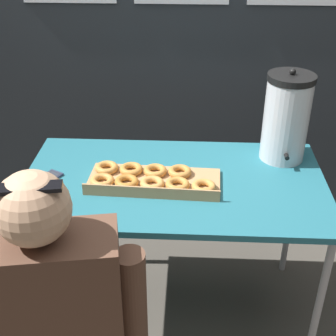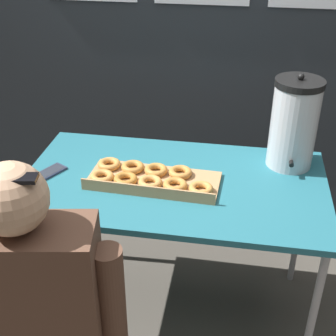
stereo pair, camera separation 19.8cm
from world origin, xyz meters
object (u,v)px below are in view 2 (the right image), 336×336
donut_box (150,178)px  person_seated (37,325)px  coffee_urn (294,124)px  cell_phone (51,172)px

donut_box → person_seated: (-0.27, -0.64, -0.23)m
coffee_urn → donut_box: bearing=-156.2°
coffee_urn → person_seated: 1.31m
donut_box → coffee_urn: size_ratio=1.33×
cell_phone → person_seated: 0.70m
coffee_urn → person_seated: coffee_urn is taller
donut_box → coffee_urn: bearing=26.3°
coffee_urn → cell_phone: coffee_urn is taller
person_seated → donut_box: bearing=-122.6°
cell_phone → person_seated: size_ratio=0.13×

